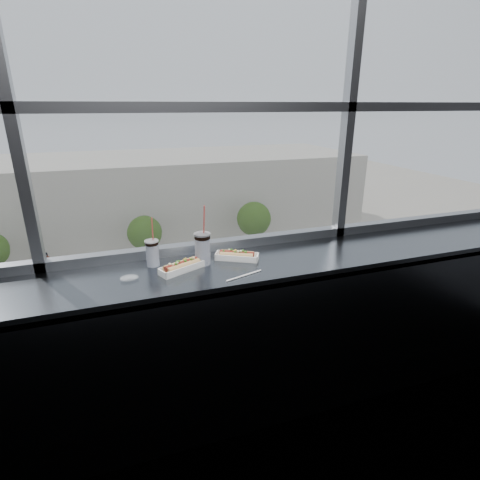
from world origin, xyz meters
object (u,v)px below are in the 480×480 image
object	(u,v)px
loose_straw	(244,275)
tree_center	(145,233)
soda_cup_right	(203,247)
wrapper	(129,278)
car_far_c	(301,254)
car_near_c	(167,330)
hotdog_tray_left	(182,266)
pedestrian_a	(47,261)
tree_right	(254,219)
car_near_d	(264,313)
hotdog_tray_right	(237,255)
soda_cup_left	(152,252)
car_near_e	(341,300)
pedestrian_c	(169,253)

from	to	relation	value
loose_straw	tree_center	size ratio (longest dim) A/B	0.05
soda_cup_right	wrapper	size ratio (longest dim) A/B	3.69
car_far_c	car_near_c	bearing A→B (deg)	115.21
hotdog_tray_left	loose_straw	bearing A→B (deg)	-55.17
soda_cup_right	car_near_c	bearing A→B (deg)	84.75
car_near_c	pedestrian_a	world-z (taller)	car_near_c
hotdog_tray_left	tree_center	size ratio (longest dim) A/B	0.07
soda_cup_right	pedestrian_a	xyz separation A→B (m)	(-6.26, 29.39, -11.09)
car_far_c	pedestrian_a	bearing A→B (deg)	68.40
tree_right	car_near_d	bearing A→B (deg)	-107.96
soda_cup_right	tree_center	distance (m)	29.71
car_near_d	tree_right	world-z (taller)	tree_right
hotdog_tray_right	pedestrian_a	size ratio (longest dim) A/B	0.13
soda_cup_left	car_near_e	xyz separation A→B (m)	(13.04, 16.14, -11.19)
car_near_c	tree_right	xyz separation A→B (m)	(9.72, 12.00, 2.13)
hotdog_tray_left	soda_cup_right	size ratio (longest dim) A/B	0.78
soda_cup_left	car_far_c	size ratio (longest dim) A/B	0.05
wrapper	tree_right	xyz separation A→B (m)	(11.65, 28.30, -8.82)
car_near_e	hotdog_tray_right	bearing A→B (deg)	142.73
hotdog_tray_left	car_far_c	bearing A→B (deg)	35.49
soda_cup_left	wrapper	size ratio (longest dim) A/B	3.04
hotdog_tray_left	car_near_c	distance (m)	19.69
soda_cup_left	tree_right	size ratio (longest dim) A/B	0.06
car_near_e	pedestrian_c	xyz separation A→B (m)	(-9.33, 11.88, 0.03)
hotdog_tray_left	soda_cup_left	bearing A→B (deg)	115.15
wrapper	pedestrian_a	xyz separation A→B (m)	(-5.82, 29.47, -10.99)
car_near_e	tree_center	world-z (taller)	tree_center
hotdog_tray_left	wrapper	xyz separation A→B (m)	(-0.30, -0.03, -0.02)
pedestrian_c	soda_cup_left	bearing A→B (deg)	-7.55
car_near_d	soda_cup_right	bearing A→B (deg)	161.40
soda_cup_left	car_far_c	bearing A→B (deg)	59.30
pedestrian_c	car_far_c	bearing A→B (deg)	69.94
pedestrian_a	hotdog_tray_right	bearing A→B (deg)	-77.58
wrapper	car_far_c	xyz separation A→B (m)	(14.48, 24.30, -11.06)
wrapper	tree_center	world-z (taller)	wrapper
car_near_c	hotdog_tray_right	bearing A→B (deg)	176.27
pedestrian_a	loose_straw	bearing A→B (deg)	-77.75
soda_cup_right	loose_straw	bearing A→B (deg)	-54.41
soda_cup_left	car_near_c	world-z (taller)	soda_cup_left
hotdog_tray_right	tree_right	distance (m)	31.54
hotdog_tray_right	pedestrian_c	xyz separation A→B (m)	(3.21, 28.09, -11.10)
soda_cup_right	pedestrian_a	size ratio (longest dim) A/B	0.17
hotdog_tray_left	car_far_c	xyz separation A→B (m)	(14.18, 24.27, -11.07)
soda_cup_right	car_near_e	distance (m)	23.47
car_near_d	car_far_c	size ratio (longest dim) A/B	1.09
soda_cup_right	car_near_e	size ratio (longest dim) A/B	0.07
car_far_c	soda_cup_right	bearing A→B (deg)	142.59
wrapper	pedestrian_a	world-z (taller)	wrapper
soda_cup_left	car_near_c	distance (m)	19.63
pedestrian_a	tree_center	xyz separation A→B (m)	(7.79, -1.18, 1.91)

